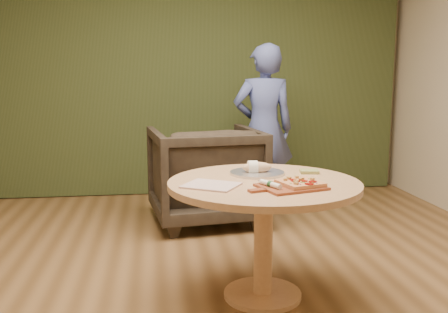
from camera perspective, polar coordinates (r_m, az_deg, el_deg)
name	(u,v)px	position (r m, az deg, el deg)	size (l,w,h in m)	color
room_shell	(232,73)	(2.94, 0.94, 9.48)	(5.04, 6.04, 2.84)	brown
curtain	(194,73)	(5.82, -3.48, 9.50)	(4.80, 0.14, 2.78)	#2A3518
pedestal_table	(264,203)	(3.09, 4.56, -5.36)	(1.18, 1.18, 0.75)	tan
pizza_paddle	(290,187)	(2.88, 7.51, -3.48)	(0.47, 0.37, 0.01)	brown
flatbread_pizza	(300,183)	(2.90, 8.70, -3.01)	(0.27, 0.27, 0.04)	tan
cutlery_roll	(270,184)	(2.84, 5.33, -3.16)	(0.10, 0.19, 0.03)	white
newspaper	(211,185)	(2.91, -1.47, -3.31)	(0.30, 0.25, 0.01)	white
serving_tray	(257,173)	(3.27, 3.80, -1.87)	(0.36, 0.36, 0.02)	silver
bread_roll	(256,167)	(3.26, 3.65, -1.25)	(0.19, 0.09, 0.09)	#DDB587
green_packet	(309,171)	(3.34, 9.72, -1.70)	(0.12, 0.10, 0.02)	olive
armchair	(205,170)	(4.70, -2.16, -1.52)	(0.98, 0.91, 1.00)	black
person_standing	(263,129)	(5.06, 4.54, 3.18)	(0.62, 0.41, 1.69)	#4A5896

